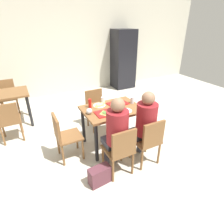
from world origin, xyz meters
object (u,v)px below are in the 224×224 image
at_px(main_table, 112,114).
at_px(soda_can, 132,100).
at_px(condiment_bottle, 90,103).
at_px(tray_red_far, 118,104).
at_px(chair_far_side, 96,106).
at_px(pizza_slice_a, 105,113).
at_px(background_table, 7,99).
at_px(chair_near_left, 121,149).
at_px(paper_plate_center, 99,105).
at_px(pizza_slice_b, 118,102).
at_px(handbag, 100,175).
at_px(drink_fridge, 123,60).
at_px(plastic_cup_b, 122,113).
at_px(chair_near_right, 149,139).
at_px(background_chair_near, 9,119).
at_px(chair_left_end, 64,134).
at_px(person_in_brown_jacket, 145,122).
at_px(tray_red_near, 106,113).
at_px(background_chair_far, 8,94).
at_px(foil_bundle, 89,111).
at_px(paper_plate_near_edge, 125,111).
at_px(person_in_red, 116,130).
at_px(plastic_cup_a, 103,100).
at_px(pizza_slice_c, 100,105).

relative_size(main_table, soda_can, 8.39).
bearing_deg(condiment_bottle, tray_red_far, -10.38).
distance_m(main_table, chair_far_side, 0.78).
bearing_deg(pizza_slice_a, background_table, 128.29).
xyz_separation_m(chair_near_left, paper_plate_center, (0.10, 0.97, 0.28)).
bearing_deg(pizza_slice_b, chair_far_side, 107.53).
relative_size(soda_can, handbag, 0.38).
xyz_separation_m(main_table, drink_fridge, (1.92, 2.85, 0.30)).
bearing_deg(tray_red_far, plastic_cup_b, -109.60).
xyz_separation_m(handbag, background_table, (-1.07, 2.49, 0.49)).
relative_size(chair_near_right, chair_far_side, 1.00).
height_order(drink_fridge, background_chair_near, drink_fridge).
height_order(chair_left_end, handbag, chair_left_end).
height_order(person_in_brown_jacket, drink_fridge, drink_fridge).
bearing_deg(background_chair_near, chair_far_side, -7.49).
relative_size(tray_red_near, pizza_slice_a, 1.88).
bearing_deg(handbag, drink_fridge, 55.17).
bearing_deg(background_chair_far, main_table, -55.56).
xyz_separation_m(chair_far_side, condiment_bottle, (-0.33, -0.55, 0.36)).
bearing_deg(soda_can, chair_left_end, -179.19).
relative_size(condiment_bottle, foil_bundle, 1.60).
xyz_separation_m(tray_red_far, plastic_cup_b, (-0.15, -0.43, 0.04)).
distance_m(chair_left_end, tray_red_near, 0.78).
relative_size(drink_fridge, background_chair_far, 2.28).
relative_size(paper_plate_near_edge, drink_fridge, 0.12).
xyz_separation_m(soda_can, background_chair_near, (-2.11, 0.96, -0.34)).
height_order(person_in_red, background_chair_near, person_in_red).
relative_size(chair_near_right, tray_red_near, 2.32).
distance_m(tray_red_far, condiment_bottle, 0.53).
xyz_separation_m(person_in_red, background_chair_far, (-1.42, 3.07, -0.25)).
bearing_deg(condiment_bottle, chair_left_end, -159.90).
distance_m(person_in_red, tray_red_far, 0.85).
xyz_separation_m(main_table, person_in_brown_jacket, (0.26, -0.62, 0.08)).
relative_size(paper_plate_center, pizza_slice_b, 1.07).
distance_m(plastic_cup_b, background_chair_far, 3.27).
xyz_separation_m(main_table, condiment_bottle, (-0.33, 0.21, 0.20)).
bearing_deg(tray_red_near, chair_near_left, -96.97).
bearing_deg(handbag, tray_red_near, 56.46).
height_order(person_in_brown_jacket, pizza_slice_a, person_in_brown_jacket).
distance_m(foil_bundle, background_chair_far, 2.78).
bearing_deg(pizza_slice_b, handbag, -131.17).
relative_size(chair_far_side, plastic_cup_a, 8.34).
bearing_deg(drink_fridge, main_table, -123.91).
bearing_deg(main_table, pizza_slice_a, -143.85).
xyz_separation_m(chair_near_left, person_in_brown_jacket, (0.51, 0.14, 0.25)).
distance_m(tray_red_near, background_chair_far, 3.00).
bearing_deg(plastic_cup_b, drink_fridge, 59.18).
bearing_deg(soda_can, condiment_bottle, 166.28).
bearing_deg(background_chair_near, soda_can, -24.45).
distance_m(person_in_red, pizza_slice_c, 0.84).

